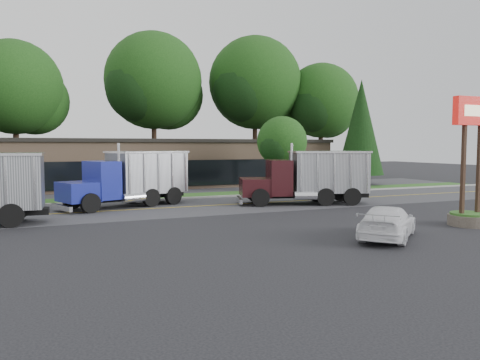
# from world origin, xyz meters

# --- Properties ---
(ground) EXTENTS (140.00, 140.00, 0.00)m
(ground) POSITION_xyz_m (0.00, 0.00, 0.00)
(ground) COLOR #2E2E33
(ground) RESTS_ON ground
(road) EXTENTS (60.00, 8.00, 0.02)m
(road) POSITION_xyz_m (0.00, 9.00, 0.00)
(road) COLOR #4A4A4F
(road) RESTS_ON ground
(center_line) EXTENTS (60.00, 0.12, 0.01)m
(center_line) POSITION_xyz_m (0.00, 9.00, 0.00)
(center_line) COLOR gold
(center_line) RESTS_ON ground
(curb) EXTENTS (60.00, 0.30, 0.12)m
(curb) POSITION_xyz_m (0.00, 13.20, 0.00)
(curb) COLOR #9E9E99
(curb) RESTS_ON ground
(grass_verge) EXTENTS (60.00, 3.40, 0.03)m
(grass_verge) POSITION_xyz_m (0.00, 15.00, 0.00)
(grass_verge) COLOR #1F4D1A
(grass_verge) RESTS_ON ground
(far_parking) EXTENTS (60.00, 7.00, 0.02)m
(far_parking) POSITION_xyz_m (0.00, 20.00, 0.00)
(far_parking) COLOR #4A4A4F
(far_parking) RESTS_ON ground
(strip_mall) EXTENTS (32.00, 12.00, 4.00)m
(strip_mall) POSITION_xyz_m (2.00, 26.00, 2.00)
(strip_mall) COLOR #97765D
(strip_mall) RESTS_ON ground
(bilo_sign) EXTENTS (2.20, 1.90, 5.95)m
(bilo_sign) POSITION_xyz_m (10.50, -2.50, 2.02)
(bilo_sign) COLOR #6B6054
(bilo_sign) RESTS_ON ground
(tree_far_b) EXTENTS (9.97, 9.38, 14.22)m
(tree_far_b) POSITION_xyz_m (-9.85, 34.12, 9.07)
(tree_far_b) COLOR #382619
(tree_far_b) RESTS_ON ground
(tree_far_c) EXTENTS (11.43, 10.75, 16.30)m
(tree_far_c) POSITION_xyz_m (4.17, 34.14, 10.40)
(tree_far_c) COLOR #382619
(tree_far_c) RESTS_ON ground
(tree_far_d) EXTENTS (11.70, 11.01, 16.68)m
(tree_far_d) POSITION_xyz_m (16.18, 33.14, 10.65)
(tree_far_d) COLOR #382619
(tree_far_d) RESTS_ON ground
(tree_far_e) EXTENTS (9.64, 9.07, 13.75)m
(tree_far_e) POSITION_xyz_m (24.15, 31.12, 8.77)
(tree_far_e) COLOR #382619
(tree_far_e) RESTS_ON ground
(evergreen_right) EXTENTS (4.36, 4.36, 9.91)m
(evergreen_right) POSITION_xyz_m (20.00, 18.00, 5.45)
(evergreen_right) COLOR #382619
(evergreen_right) RESTS_ON ground
(tree_verge) EXTENTS (4.25, 4.00, 6.07)m
(tree_verge) POSITION_xyz_m (10.06, 15.05, 3.86)
(tree_verge) COLOR #382619
(tree_verge) RESTS_ON ground
(dump_truck_blue) EXTENTS (8.14, 5.03, 3.36)m
(dump_truck_blue) POSITION_xyz_m (-2.66, 10.76, 1.80)
(dump_truck_blue) COLOR black
(dump_truck_blue) RESTS_ON ground
(dump_truck_maroon) EXTENTS (8.38, 4.78, 3.36)m
(dump_truck_maroon) POSITION_xyz_m (8.00, 7.33, 1.80)
(dump_truck_maroon) COLOR black
(dump_truck_maroon) RESTS_ON ground
(rally_car) EXTENTS (4.60, 4.33, 1.31)m
(rally_car) POSITION_xyz_m (4.91, -3.40, 0.65)
(rally_car) COLOR white
(rally_car) RESTS_ON ground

